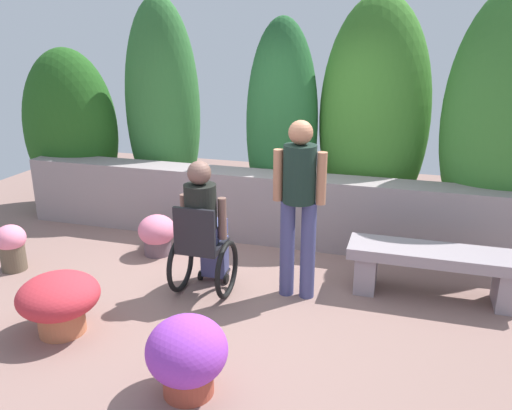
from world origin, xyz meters
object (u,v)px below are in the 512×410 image
person_standing_companion (299,198)px  flower_pot_small_foreground (11,245)px  stone_bench (435,265)px  person_in_wheelchair (204,232)px  flower_pot_purple_near (59,300)px  flower_pot_red_accent (187,355)px  flower_pot_terracotta_by_wall (157,234)px

person_standing_companion → flower_pot_small_foreground: (-3.03, -0.32, -0.70)m
stone_bench → person_in_wheelchair: (-2.14, -0.53, 0.29)m
person_standing_companion → flower_pot_purple_near: bearing=-148.5°
flower_pot_red_accent → flower_pot_small_foreground: bearing=153.3°
flower_pot_terracotta_by_wall → stone_bench: bearing=-3.2°
flower_pot_purple_near → flower_pot_terracotta_by_wall: 1.73m
person_standing_companion → flower_pot_small_foreground: size_ratio=3.36×
person_standing_companion → flower_pot_purple_near: 2.25m
flower_pot_terracotta_by_wall → person_in_wheelchair: bearing=-38.7°
person_standing_companion → flower_pot_terracotta_by_wall: (-1.74, 0.51, -0.74)m
flower_pot_red_accent → person_in_wheelchair: bearing=107.5°
flower_pot_terracotta_by_wall → flower_pot_small_foreground: bearing=-147.2°
person_standing_companion → flower_pot_purple_near: (-1.76, -1.21, -0.68)m
flower_pot_small_foreground → person_in_wheelchair: bearing=3.5°
flower_pot_purple_near → flower_pot_red_accent: 1.41m
flower_pot_small_foreground → flower_pot_terracotta_by_wall: bearing=32.8°
person_standing_companion → person_in_wheelchair: bearing=-171.0°
stone_bench → flower_pot_terracotta_by_wall: 3.01m
flower_pot_purple_near → flower_pot_terracotta_by_wall: size_ratio=1.46×
person_in_wheelchair → person_standing_companion: bearing=11.5°
person_in_wheelchair → flower_pot_purple_near: person_in_wheelchair is taller
flower_pot_purple_near → flower_pot_red_accent: (1.35, -0.42, 0.00)m
flower_pot_purple_near → flower_pot_small_foreground: (-1.26, 0.90, -0.02)m
flower_pot_purple_near → flower_pot_small_foreground: bearing=144.7°
flower_pot_terracotta_by_wall → flower_pot_red_accent: (1.33, -2.14, 0.06)m
person_in_wheelchair → flower_pot_red_accent: size_ratio=2.28×
person_standing_companion → flower_pot_terracotta_by_wall: 1.96m
flower_pot_red_accent → flower_pot_small_foreground: (-2.61, 1.31, -0.02)m
person_in_wheelchair → person_standing_companion: person_standing_companion is taller
person_in_wheelchair → flower_pot_terracotta_by_wall: person_in_wheelchair is taller
stone_bench → flower_pot_terracotta_by_wall: bearing=-176.1°
flower_pot_terracotta_by_wall → flower_pot_small_foreground: flower_pot_small_foreground is taller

